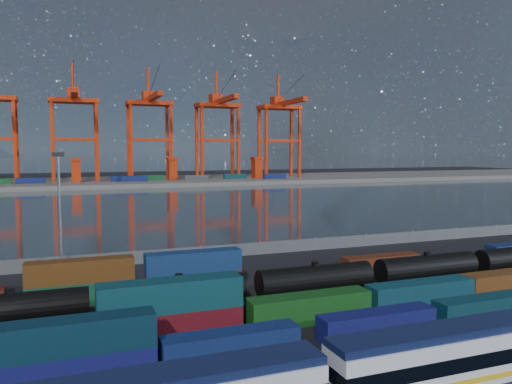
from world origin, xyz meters
name	(u,v)px	position (x,y,z in m)	size (l,w,h in m)	color
ground	(353,304)	(0.00, 0.00, 0.00)	(700.00, 700.00, 0.00)	black
harbor_water	(169,205)	(0.00, 105.00, 0.01)	(700.00, 700.00, 0.00)	#273138
far_quay	(129,182)	(0.00, 210.00, 1.00)	(700.00, 70.00, 2.00)	#514F4C
distant_mountains	(96,84)	(63.02, 1600.00, 220.29)	(2470.00, 1100.00, 520.00)	#1E2630
passenger_train	(491,357)	(-1.91, -20.81, 2.65)	(76.87, 3.07, 5.27)	silver
container_row_south	(310,330)	(-9.97, -9.24, 1.60)	(138.54, 2.29, 4.89)	#414346
container_row_mid	(396,295)	(3.21, -3.26, 1.60)	(142.01, 2.57, 5.49)	#36383A
container_row_north	(220,274)	(-11.92, 10.79, 1.85)	(140.76, 2.32, 4.93)	navy
tanker_string	(373,275)	(4.62, 3.01, 2.17)	(122.60, 3.03, 4.34)	black
waterfront_fence	(260,248)	(0.00, 28.00, 1.00)	(160.12, 0.12, 2.20)	#595B5E
yard_light_mast	(60,206)	(-30.00, 26.00, 9.30)	(1.60, 0.40, 16.60)	slate
gantry_cranes	(113,111)	(-7.50, 203.47, 35.24)	(197.11, 42.46, 57.49)	red
quay_containers	(108,179)	(-11.00, 195.46, 3.30)	(172.58, 10.99, 2.60)	navy
straddle_carriers	(126,169)	(-2.50, 200.00, 7.82)	(140.00, 7.00, 11.10)	red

